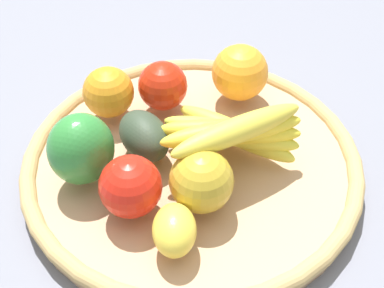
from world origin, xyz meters
TOP-DOWN VIEW (x-y plane):
  - ground_plane at (0.00, 0.00)m, footprint 2.40×2.40m
  - basket at (0.00, 0.00)m, footprint 0.46×0.46m
  - orange_1 at (-0.13, -0.07)m, footprint 0.10×0.10m
  - banana_bunch at (-0.04, 0.03)m, footprint 0.19×0.18m
  - apple_0 at (-0.02, -0.11)m, footprint 0.09×0.09m
  - apple_1 at (0.04, 0.08)m, footprint 0.10×0.10m
  - avocado at (0.05, -0.04)m, footprint 0.06×0.09m
  - orange_0 at (0.05, -0.14)m, footprint 0.08×0.08m
  - apple_2 at (0.11, 0.04)m, footprint 0.11×0.11m
  - bell_pepper at (0.14, -0.04)m, footprint 0.09×0.08m
  - lemon_0 at (0.10, 0.11)m, footprint 0.08×0.08m

SIDE VIEW (x-z plane):
  - ground_plane at x=0.00m, z-range 0.00..0.00m
  - basket at x=0.00m, z-range 0.00..0.04m
  - lemon_0 at x=0.10m, z-range 0.04..0.09m
  - avocado at x=0.05m, z-range 0.04..0.10m
  - apple_0 at x=-0.02m, z-range 0.04..0.11m
  - orange_0 at x=0.05m, z-range 0.04..0.11m
  - apple_2 at x=0.11m, z-range 0.04..0.11m
  - apple_1 at x=0.04m, z-range 0.04..0.12m
  - orange_1 at x=-0.13m, z-range 0.04..0.12m
  - banana_bunch at x=-0.04m, z-range 0.04..0.13m
  - bell_pepper at x=0.14m, z-range 0.04..0.13m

